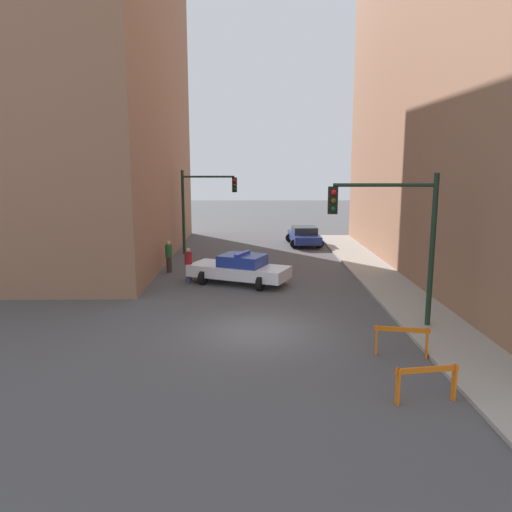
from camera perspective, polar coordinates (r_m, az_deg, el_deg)
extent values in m
plane|color=#4C4C4F|center=(17.19, 0.14, -8.54)|extent=(120.00, 120.00, 0.00)
cube|color=#9E998E|center=(18.33, 20.09, -7.78)|extent=(2.40, 44.00, 0.12)
cube|color=#93664C|center=(32.76, -22.84, 17.66)|extent=(14.00, 20.00, 20.22)
cylinder|color=black|center=(17.81, 19.47, 0.57)|extent=(0.18, 0.18, 5.20)
cylinder|color=black|center=(17.07, 14.51, 7.86)|extent=(3.40, 0.12, 0.12)
cube|color=black|center=(16.74, 8.77, 6.31)|extent=(0.30, 0.22, 0.90)
sphere|color=red|center=(16.58, 8.88, 7.20)|extent=(0.18, 0.18, 0.18)
sphere|color=#4C3D0C|center=(16.60, 8.86, 6.27)|extent=(0.18, 0.18, 0.18)
sphere|color=#0C4219|center=(16.62, 8.83, 5.34)|extent=(0.18, 0.18, 0.18)
cylinder|color=black|center=(31.44, -8.31, 4.95)|extent=(0.18, 0.18, 5.20)
cylinder|color=black|center=(31.13, -5.46, 9.02)|extent=(3.20, 0.12, 0.12)
cube|color=black|center=(31.05, -2.47, 8.13)|extent=(0.30, 0.22, 0.90)
sphere|color=red|center=(30.90, -2.48, 8.61)|extent=(0.18, 0.18, 0.18)
sphere|color=#4C3D0C|center=(30.91, -2.48, 8.11)|extent=(0.18, 0.18, 0.18)
sphere|color=#0C4219|center=(30.92, -2.47, 7.61)|extent=(0.18, 0.18, 0.18)
cube|color=white|center=(23.56, -1.97, -1.74)|extent=(5.05, 3.60, 0.55)
cube|color=navy|center=(23.37, -1.56, -0.49)|extent=(2.47, 2.29, 0.52)
cylinder|color=black|center=(23.54, -6.06, -2.49)|extent=(0.47, 0.69, 0.66)
cylinder|color=black|center=(25.00, -4.15, -1.68)|extent=(0.47, 0.69, 0.66)
cylinder|color=black|center=(22.29, 0.49, -3.17)|extent=(0.47, 0.69, 0.66)
cylinder|color=black|center=(23.82, 2.09, -2.28)|extent=(0.47, 0.69, 0.66)
cube|color=#2633BF|center=(23.32, -1.56, 0.28)|extent=(0.75, 1.35, 0.12)
cube|color=navy|center=(34.81, 5.51, 2.19)|extent=(1.98, 4.37, 0.52)
cube|color=#232833|center=(34.57, 5.56, 2.96)|extent=(1.66, 1.87, 0.48)
cylinder|color=black|center=(36.05, 3.89, 2.08)|extent=(0.63, 0.25, 0.62)
cylinder|color=black|center=(36.28, 6.48, 2.09)|extent=(0.63, 0.25, 0.62)
cylinder|color=black|center=(33.43, 4.43, 1.40)|extent=(0.63, 0.25, 0.62)
cylinder|color=black|center=(33.69, 7.22, 1.42)|extent=(0.63, 0.25, 0.62)
cylinder|color=#474C66|center=(24.14, -7.71, -2.00)|extent=(0.37, 0.37, 0.82)
cylinder|color=maroon|center=(23.99, -7.75, -0.32)|extent=(0.47, 0.47, 0.62)
sphere|color=tan|center=(23.92, -7.77, 0.66)|extent=(0.29, 0.29, 0.22)
cylinder|color=#382D23|center=(26.43, -9.90, -0.97)|extent=(0.33, 0.33, 0.82)
cylinder|color=#236633|center=(26.29, -9.95, 0.57)|extent=(0.43, 0.43, 0.62)
sphere|color=tan|center=(26.22, -9.98, 1.48)|extent=(0.26, 0.26, 0.22)
cube|color=orange|center=(12.74, 18.98, -12.18)|extent=(1.59, 0.30, 0.14)
cube|color=orange|center=(12.58, 15.89, -14.19)|extent=(0.07, 0.17, 0.90)
cube|color=orange|center=(13.23, 21.70, -13.28)|extent=(0.07, 0.17, 0.90)
cube|color=orange|center=(15.37, 16.36, -8.07)|extent=(1.58, 0.35, 0.14)
cube|color=orange|center=(15.43, 13.59, -9.35)|extent=(0.08, 0.17, 0.90)
cube|color=orange|center=(15.59, 18.95, -9.43)|extent=(0.08, 0.17, 0.90)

